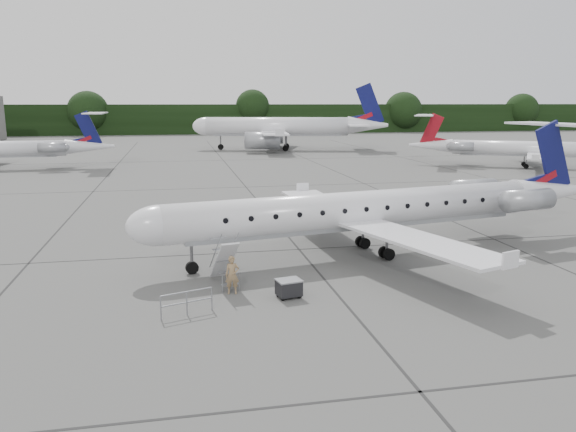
{
  "coord_description": "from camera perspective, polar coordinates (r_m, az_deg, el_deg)",
  "views": [
    {
      "loc": [
        -10.93,
        -27.18,
        8.61
      ],
      "look_at": [
        -4.84,
        3.24,
        2.3
      ],
      "focal_mm": 35.0,
      "sensor_mm": 36.0,
      "label": 1
    }
  ],
  "objects": [
    {
      "name": "main_regional_jet",
      "position": [
        31.77,
        7.34,
        2.48
      ],
      "size": [
        32.12,
        25.73,
        7.37
      ],
      "primitive_type": null,
      "rotation": [
        0.0,
        0.0,
        0.19
      ],
      "color": "silver",
      "rests_on": "ground"
    },
    {
      "name": "passenger",
      "position": [
        25.82,
        -5.68,
        -5.98
      ],
      "size": [
        0.69,
        0.49,
        1.77
      ],
      "primitive_type": "imported",
      "rotation": [
        0.0,
        0.0,
        -0.12
      ],
      "color": "#8F724E",
      "rests_on": "ground"
    },
    {
      "name": "safety_railing",
      "position": [
        23.67,
        -10.24,
        -8.73
      ],
      "size": [
        2.11,
        0.79,
        1.0
      ],
      "primitive_type": null,
      "rotation": [
        0.0,
        0.0,
        0.33
      ],
      "color": "gray",
      "rests_on": "ground"
    },
    {
      "name": "treeline",
      "position": [
        157.63,
        -7.44,
        9.73
      ],
      "size": [
        260.0,
        4.0,
        8.0
      ],
      "primitive_type": "cube",
      "color": "black",
      "rests_on": "ground"
    },
    {
      "name": "bg_narrowbody",
      "position": [
        103.12,
        -1.13,
        10.0
      ],
      "size": [
        37.48,
        30.63,
        11.81
      ],
      "primitive_type": null,
      "rotation": [
        0.0,
        0.0,
        -0.23
      ],
      "color": "silver",
      "rests_on": "ground"
    },
    {
      "name": "airstair",
      "position": [
        26.99,
        -6.52,
        -4.62
      ],
      "size": [
        1.29,
        2.53,
        2.31
      ],
      "primitive_type": null,
      "rotation": [
        0.0,
        0.0,
        0.19
      ],
      "color": "silver",
      "rests_on": "ground"
    },
    {
      "name": "bg_regional_right",
      "position": [
        81.75,
        23.79,
        6.96
      ],
      "size": [
        32.69,
        29.55,
        7.03
      ],
      "primitive_type": null,
      "rotation": [
        0.0,
        0.0,
        2.66
      ],
      "color": "silver",
      "rests_on": "ground"
    },
    {
      "name": "ground",
      "position": [
        30.53,
        10.2,
        -5.07
      ],
      "size": [
        320.0,
        320.0,
        0.0
      ],
      "primitive_type": "plane",
      "color": "#565654",
      "rests_on": "ground"
    },
    {
      "name": "baggage_cart",
      "position": [
        25.31,
        0.08,
        -7.32
      ],
      "size": [
        1.18,
        1.03,
        0.89
      ],
      "primitive_type": null,
      "rotation": [
        0.0,
        0.0,
        0.21
      ],
      "color": "black",
      "rests_on": "ground"
    }
  ]
}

